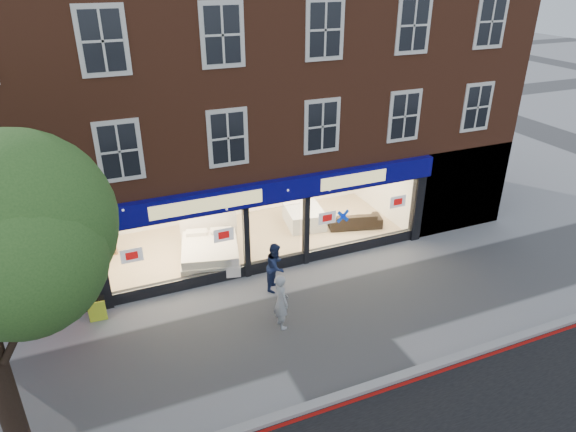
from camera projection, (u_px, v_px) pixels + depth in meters
ground at (316, 320)px, 14.85m from camera, size 120.00×120.00×0.00m
kerb_line at (372, 395)px, 12.28m from camera, size 60.00×0.10×0.01m
kerb_stone at (368, 387)px, 12.43m from camera, size 60.00×0.25×0.12m
showroom_floor at (255, 238)px, 19.17m from camera, size 11.00×4.50×0.10m
building at (233, 48)px, 17.63m from camera, size 19.00×8.26×10.30m
display_bed at (210, 250)px, 17.54m from camera, size 2.47×2.77×1.35m
bedside_table at (110, 246)px, 18.00m from camera, size 0.46×0.46×0.55m
mattress_stack at (304, 216)px, 19.96m from camera, size 1.59×1.89×0.67m
sofa at (355, 220)px, 19.80m from camera, size 2.18×1.30×0.60m
a_board at (97, 310)px, 14.67m from camera, size 0.51×0.35×0.76m
pedestrian_grey at (281, 301)px, 14.27m from camera, size 0.42×0.63×1.69m
pedestrian_blue at (276, 266)px, 15.99m from camera, size 0.96×0.98×1.59m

